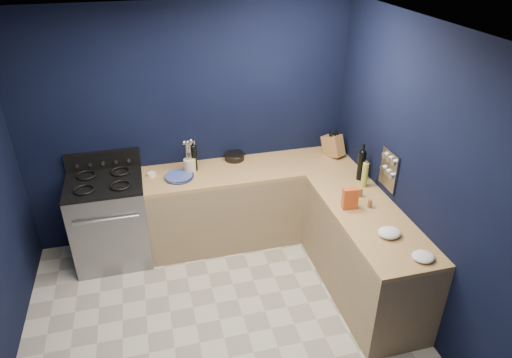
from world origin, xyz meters
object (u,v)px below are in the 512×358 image
object	(u,v)px
gas_range	(111,222)
utensil_crock	(190,166)
crouton_bag	(350,199)
plate_stack	(179,177)
knife_block	(333,146)

from	to	relation	value
gas_range	utensil_crock	distance (m)	1.03
crouton_bag	gas_range	bearing A→B (deg)	161.17
plate_stack	utensil_crock	xyz separation A→B (m)	(0.13, 0.09, 0.06)
plate_stack	utensil_crock	distance (m)	0.17
gas_range	plate_stack	bearing A→B (deg)	-2.53
gas_range	crouton_bag	world-z (taller)	crouton_bag
gas_range	knife_block	xyz separation A→B (m)	(2.51, 0.07, 0.56)
utensil_crock	knife_block	bearing A→B (deg)	0.28
crouton_bag	knife_block	bearing A→B (deg)	80.67
plate_stack	crouton_bag	world-z (taller)	crouton_bag
utensil_crock	crouton_bag	distance (m)	1.71
plate_stack	gas_range	bearing A→B (deg)	177.47
utensil_crock	gas_range	bearing A→B (deg)	-176.05
plate_stack	crouton_bag	distance (m)	1.77
plate_stack	crouton_bag	size ratio (longest dim) A/B	1.36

